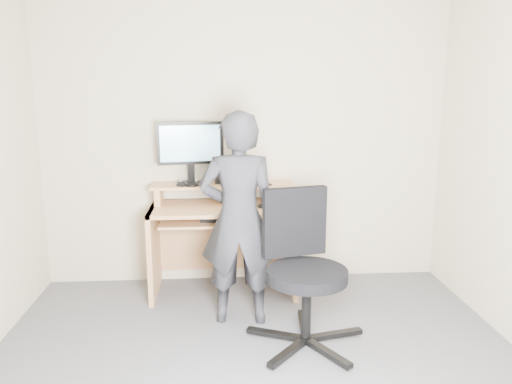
{
  "coord_description": "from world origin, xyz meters",
  "views": [
    {
      "loc": [
        -0.22,
        -2.58,
        1.73
      ],
      "look_at": [
        0.05,
        1.05,
        0.95
      ],
      "focal_mm": 35.0,
      "sensor_mm": 36.0,
      "label": 1
    }
  ],
  "objects": [
    {
      "name": "back_wall",
      "position": [
        0.0,
        1.75,
        1.25
      ],
      "size": [
        3.5,
        0.02,
        2.5
      ],
      "primitive_type": "cube",
      "color": "#BCAE96",
      "rests_on": "ground"
    },
    {
      "name": "desk",
      "position": [
        -0.2,
        1.53,
        0.55
      ],
      "size": [
        1.2,
        0.6,
        0.91
      ],
      "color": "tan",
      "rests_on": "ground"
    },
    {
      "name": "monitor",
      "position": [
        -0.46,
        1.59,
        1.23
      ],
      "size": [
        0.55,
        0.16,
        0.53
      ],
      "rotation": [
        0.0,
        0.0,
        0.16
      ],
      "color": "black",
      "rests_on": "desk"
    },
    {
      "name": "external_drive",
      "position": [
        -0.21,
        1.63,
        1.01
      ],
      "size": [
        0.1,
        0.14,
        0.2
      ],
      "primitive_type": "cube",
      "rotation": [
        0.0,
        0.0,
        -0.27
      ],
      "color": "black",
      "rests_on": "desk"
    },
    {
      "name": "travel_mug",
      "position": [
        -0.08,
        1.6,
        0.99
      ],
      "size": [
        0.08,
        0.08,
        0.17
      ],
      "primitive_type": "cylinder",
      "rotation": [
        0.0,
        0.0,
        -0.08
      ],
      "color": "#BCBCC1",
      "rests_on": "desk"
    },
    {
      "name": "smartphone",
      "position": [
        0.17,
        1.54,
        0.92
      ],
      "size": [
        0.09,
        0.14,
        0.01
      ],
      "primitive_type": "cube",
      "rotation": [
        0.0,
        0.0,
        0.18
      ],
      "color": "black",
      "rests_on": "desk"
    },
    {
      "name": "charger",
      "position": [
        -0.54,
        1.5,
        0.93
      ],
      "size": [
        0.05,
        0.04,
        0.03
      ],
      "primitive_type": "cube",
      "rotation": [
        0.0,
        0.0,
        -0.04
      ],
      "color": "black",
      "rests_on": "desk"
    },
    {
      "name": "headphones",
      "position": [
        -0.49,
        1.65,
        0.92
      ],
      "size": [
        0.18,
        0.18,
        0.06
      ],
      "primitive_type": "torus",
      "rotation": [
        0.26,
        0.0,
        0.16
      ],
      "color": "silver",
      "rests_on": "desk"
    },
    {
      "name": "keyboard",
      "position": [
        -0.14,
        1.36,
        0.67
      ],
      "size": [
        0.48,
        0.23,
        0.03
      ],
      "primitive_type": "cube",
      "rotation": [
        0.0,
        0.0,
        -0.12
      ],
      "color": "black",
      "rests_on": "desk"
    },
    {
      "name": "mouse",
      "position": [
        0.13,
        1.35,
        0.77
      ],
      "size": [
        0.11,
        0.08,
        0.04
      ],
      "primitive_type": "ellipsoid",
      "rotation": [
        0.0,
        0.0,
        -0.13
      ],
      "color": "black",
      "rests_on": "desk"
    },
    {
      "name": "office_chair",
      "position": [
        0.32,
        0.57,
        0.56
      ],
      "size": [
        0.81,
        0.79,
        1.02
      ],
      "rotation": [
        0.0,
        0.0,
        0.23
      ],
      "color": "black",
      "rests_on": "ground"
    },
    {
      "name": "person",
      "position": [
        -0.09,
        0.9,
        0.78
      ],
      "size": [
        0.6,
        0.41,
        1.57
      ],
      "primitive_type": "imported",
      "rotation": [
        0.0,
        0.0,
        3.07
      ],
      "color": "black",
      "rests_on": "ground"
    }
  ]
}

